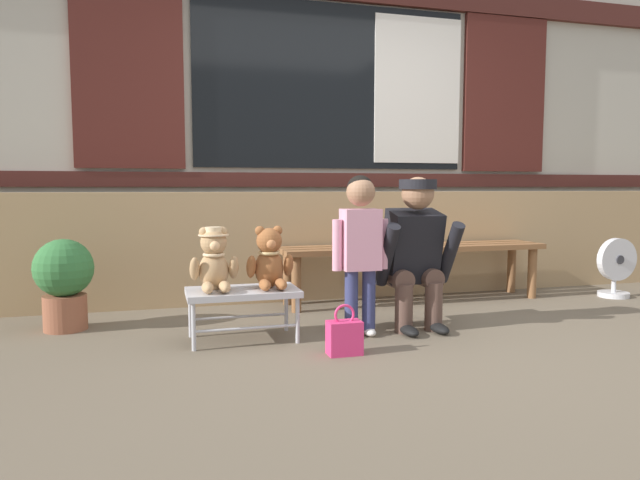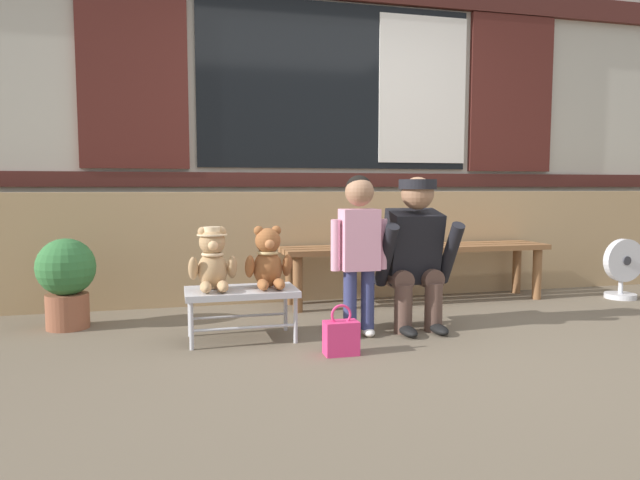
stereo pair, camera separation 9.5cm
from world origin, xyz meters
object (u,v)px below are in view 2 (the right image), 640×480
at_px(wooden_bench_long, 417,254).
at_px(child_standing, 359,237).
at_px(small_display_bench, 241,295).
at_px(teddy_bear_plain, 268,260).
at_px(teddy_bear_with_hat, 213,260).
at_px(floor_fan, 623,269).
at_px(handbag_on_ground, 341,337).
at_px(adult_crouching, 415,253).
at_px(potted_plant, 66,278).

bearing_deg(wooden_bench_long, child_standing, -130.69).
bearing_deg(small_display_bench, teddy_bear_plain, 0.51).
relative_size(teddy_bear_with_hat, floor_fan, 0.76).
bearing_deg(small_display_bench, child_standing, -7.83).
bearing_deg(floor_fan, small_display_bench, -170.94).
xyz_separation_m(teddy_bear_with_hat, handbag_on_ground, (0.64, -0.44, -0.38)).
height_order(wooden_bench_long, small_display_bench, wooden_bench_long).
relative_size(teddy_bear_plain, child_standing, 0.38).
distance_m(small_display_bench, adult_crouching, 1.10).
distance_m(small_display_bench, potted_plant, 1.17).
bearing_deg(teddy_bear_with_hat, wooden_bench_long, 26.05).
bearing_deg(teddy_bear_with_hat, potted_plant, 148.25).
relative_size(teddy_bear_with_hat, teddy_bear_plain, 1.00).
distance_m(adult_crouching, handbag_on_ground, 0.83).
bearing_deg(child_standing, small_display_bench, 172.17).
height_order(wooden_bench_long, floor_fan, floor_fan).
distance_m(wooden_bench_long, teddy_bear_plain, 1.51).
relative_size(teddy_bear_plain, potted_plant, 0.64).
bearing_deg(small_display_bench, handbag_on_ground, -42.37).
xyz_separation_m(wooden_bench_long, teddy_bear_plain, (-1.28, -0.78, 0.09)).
relative_size(teddy_bear_plain, floor_fan, 0.76).
xyz_separation_m(child_standing, potted_plant, (-1.72, 0.64, -0.27)).
bearing_deg(wooden_bench_long, floor_fan, -10.15).
bearing_deg(handbag_on_ground, adult_crouching, 35.23).
bearing_deg(wooden_bench_long, teddy_bear_with_hat, -153.95).
xyz_separation_m(teddy_bear_with_hat, teddy_bear_plain, (0.32, -0.00, -0.01)).
relative_size(handbag_on_ground, floor_fan, 0.57).
bearing_deg(handbag_on_ground, floor_fan, 19.58).
height_order(teddy_bear_with_hat, child_standing, child_standing).
xyz_separation_m(adult_crouching, floor_fan, (2.00, 0.50, -0.24)).
distance_m(teddy_bear_with_hat, handbag_on_ground, 0.86).
height_order(teddy_bear_plain, child_standing, child_standing).
bearing_deg(teddy_bear_plain, teddy_bear_with_hat, 179.87).
xyz_separation_m(wooden_bench_long, teddy_bear_with_hat, (-1.60, -0.78, 0.10)).
relative_size(adult_crouching, floor_fan, 1.98).
bearing_deg(adult_crouching, child_standing, -167.73).
height_order(small_display_bench, adult_crouching, adult_crouching).
height_order(small_display_bench, child_standing, child_standing).
bearing_deg(teddy_bear_plain, small_display_bench, -179.49).
distance_m(teddy_bear_with_hat, potted_plant, 1.04).
bearing_deg(wooden_bench_long, handbag_on_ground, -128.35).
height_order(child_standing, floor_fan, child_standing).
relative_size(child_standing, potted_plant, 1.68).
xyz_separation_m(adult_crouching, potted_plant, (-2.11, 0.55, -0.16)).
height_order(teddy_bear_plain, handbag_on_ground, teddy_bear_plain).
distance_m(small_display_bench, handbag_on_ground, 0.67).
bearing_deg(teddy_bear_plain, floor_fan, 9.52).
xyz_separation_m(teddy_bear_plain, child_standing, (0.53, -0.10, 0.13)).
relative_size(small_display_bench, adult_crouching, 0.67).
relative_size(wooden_bench_long, adult_crouching, 2.21).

